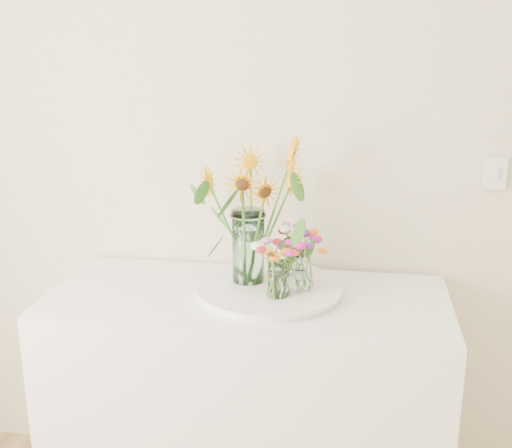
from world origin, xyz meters
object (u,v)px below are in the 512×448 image
(small_vase_a, at_px, (278,280))
(small_vase_b, at_px, (299,272))
(mason_jar, at_px, (248,247))
(tray, at_px, (269,290))
(counter, at_px, (247,408))
(small_vase_c, at_px, (295,263))

(small_vase_a, bearing_deg, small_vase_b, 51.34)
(mason_jar, relative_size, small_vase_a, 2.14)
(tray, bearing_deg, counter, -157.59)
(mason_jar, distance_m, small_vase_c, 0.19)
(small_vase_a, bearing_deg, counter, 153.70)
(counter, xyz_separation_m, tray, (0.07, 0.03, 0.46))
(mason_jar, relative_size, small_vase_c, 2.41)
(tray, xyz_separation_m, small_vase_c, (0.08, 0.10, 0.07))
(counter, bearing_deg, mason_jar, 94.33)
(tray, height_order, mason_jar, mason_jar)
(counter, bearing_deg, tray, 22.41)
(small_vase_c, bearing_deg, small_vase_a, -100.80)
(mason_jar, distance_m, small_vase_b, 0.20)
(tray, bearing_deg, small_vase_a, -62.99)
(small_vase_c, bearing_deg, tray, -128.11)
(small_vase_b, height_order, small_vase_c, small_vase_b)
(small_vase_a, bearing_deg, small_vase_c, 79.20)
(counter, distance_m, mason_jar, 0.61)
(mason_jar, bearing_deg, small_vase_c, 23.64)
(small_vase_a, distance_m, small_vase_b, 0.10)
(mason_jar, height_order, small_vase_b, mason_jar)
(counter, xyz_separation_m, small_vase_a, (0.12, -0.06, 0.54))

